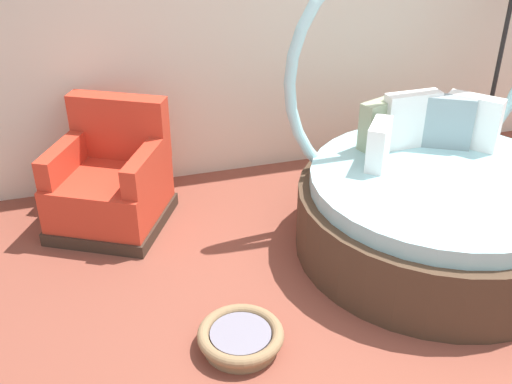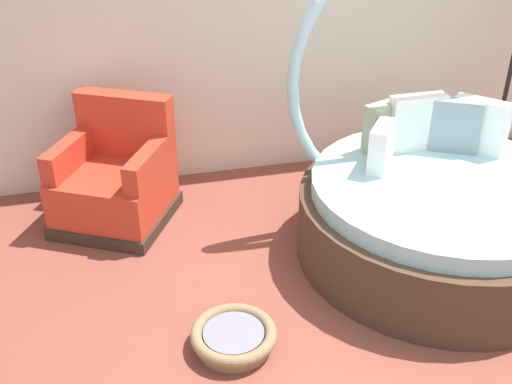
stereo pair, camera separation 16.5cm
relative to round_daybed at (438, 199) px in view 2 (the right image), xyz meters
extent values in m
cube|color=brown|center=(-0.49, -0.84, -0.42)|extent=(8.00, 8.00, 0.02)
cube|color=silver|center=(-0.49, 1.62, 0.94)|extent=(8.00, 0.12, 2.70)
cylinder|color=#473323|center=(0.00, -0.08, -0.17)|extent=(1.99, 1.99, 0.49)
cylinder|color=#9ED1D6|center=(0.00, -0.08, 0.13)|extent=(1.83, 1.83, 0.12)
torus|color=#9ED1D6|center=(0.00, 0.47, 0.76)|extent=(1.97, 0.08, 1.97)
cube|color=white|center=(0.43, 0.29, 0.39)|extent=(0.35, 0.38, 0.40)
cube|color=gray|center=(0.23, 0.35, 0.39)|extent=(0.40, 0.30, 0.39)
cube|color=white|center=(-0.01, 0.43, 0.40)|extent=(0.42, 0.12, 0.42)
cube|color=#93A37F|center=(-0.21, 0.49, 0.38)|extent=(0.38, 0.24, 0.36)
cube|color=white|center=(-0.37, 0.20, 0.36)|extent=(0.29, 0.33, 0.32)
cube|color=#38281E|center=(-2.21, 0.93, -0.36)|extent=(1.08, 1.08, 0.10)
cube|color=red|center=(-2.21, 0.93, -0.14)|extent=(1.03, 1.03, 0.34)
cube|color=red|center=(-2.06, 1.20, 0.28)|extent=(0.74, 0.50, 0.50)
cube|color=red|center=(-2.49, 1.08, 0.14)|extent=(0.43, 0.66, 0.22)
cube|color=red|center=(-1.93, 0.78, 0.14)|extent=(0.43, 0.66, 0.22)
cylinder|color=#8E704C|center=(-1.61, -0.65, -0.38)|extent=(0.44, 0.44, 0.06)
torus|color=#8E704C|center=(-1.61, -0.65, -0.32)|extent=(0.51, 0.51, 0.07)
cylinder|color=gray|center=(-1.61, -0.65, -0.33)|extent=(0.36, 0.36, 0.05)
cylinder|color=black|center=(1.21, 1.10, -0.40)|extent=(0.32, 0.32, 0.03)
cylinder|color=black|center=(1.21, 1.10, 0.39)|extent=(0.04, 0.04, 1.55)
camera|label=1|loc=(-2.28, -3.22, 2.16)|focal=42.63mm
camera|label=2|loc=(-2.13, -3.26, 2.16)|focal=42.63mm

